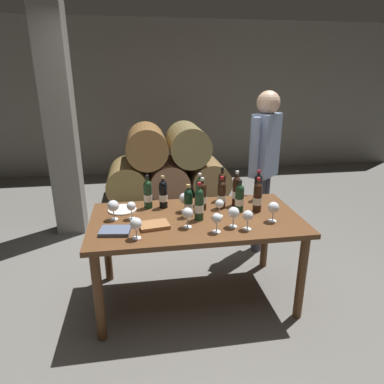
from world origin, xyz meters
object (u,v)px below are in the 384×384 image
at_px(wine_bottle_1, 240,198).
at_px(wine_glass_5, 136,224).
at_px(wine_bottle_5, 202,196).
at_px(sommelier_presenting, 264,158).
at_px(wine_glass_8, 131,207).
at_px(tasting_notebook, 115,231).
at_px(wine_glass_7, 185,199).
at_px(wine_bottle_10, 200,191).
at_px(wine_glass_1, 217,219).
at_px(wine_bottle_9, 222,195).
at_px(wine_glass_3, 188,214).
at_px(wine_glass_6, 219,204).
at_px(serving_plate, 122,210).
at_px(dining_table, 196,228).
at_px(wine_bottle_6, 222,186).
at_px(wine_glass_2, 273,208).
at_px(leather_ledger, 154,225).
at_px(wine_bottle_11, 199,204).
at_px(wine_glass_4, 248,216).
at_px(wine_bottle_4, 258,197).
at_px(wine_bottle_8, 188,203).
at_px(wine_bottle_3, 163,194).
at_px(wine_bottle_0, 148,194).
at_px(wine_glass_9, 234,213).
at_px(wine_bottle_2, 258,187).
at_px(wine_glass_0, 113,206).
at_px(wine_bottle_7, 236,191).

height_order(wine_bottle_1, wine_glass_5, wine_bottle_1).
xyz_separation_m(wine_bottle_5, sommelier_presenting, (0.76, 0.59, 0.16)).
distance_m(wine_glass_8, tasting_notebook, 0.28).
height_order(wine_glass_7, sommelier_presenting, sommelier_presenting).
distance_m(wine_bottle_10, wine_glass_1, 0.56).
relative_size(wine_bottle_9, wine_bottle_10, 0.98).
xyz_separation_m(wine_glass_3, wine_glass_6, (0.29, 0.17, -0.01)).
relative_size(wine_glass_3, wine_glass_7, 0.97).
bearing_deg(serving_plate, wine_glass_7, -11.08).
distance_m(dining_table, wine_bottle_9, 0.37).
bearing_deg(wine_glass_7, wine_bottle_6, 29.62).
height_order(wine_glass_1, tasting_notebook, wine_glass_1).
height_order(wine_glass_2, sommelier_presenting, sommelier_presenting).
relative_size(wine_glass_6, leather_ledger, 0.67).
bearing_deg(wine_bottle_1, wine_bottle_5, 162.71).
height_order(wine_glass_7, serving_plate, wine_glass_7).
bearing_deg(wine_bottle_1, wine_glass_6, -158.47).
distance_m(wine_glass_2, wine_glass_8, 1.12).
height_order(wine_bottle_11, wine_glass_4, wine_bottle_11).
xyz_separation_m(wine_bottle_4, wine_glass_2, (0.05, -0.22, -0.02)).
height_order(wine_bottle_8, wine_glass_7, wine_bottle_8).
bearing_deg(wine_glass_1, sommelier_presenting, 54.56).
distance_m(dining_table, wine_glass_2, 0.64).
bearing_deg(wine_glass_7, wine_glass_6, -29.39).
relative_size(wine_bottle_6, wine_glass_4, 2.06).
bearing_deg(wine_bottle_1, wine_bottle_9, 141.99).
xyz_separation_m(wine_bottle_3, wine_glass_3, (0.15, -0.43, -0.01)).
bearing_deg(wine_bottle_5, tasting_notebook, -154.38).
bearing_deg(wine_bottle_0, wine_glass_9, -38.47).
bearing_deg(wine_glass_1, leather_ledger, 160.37).
bearing_deg(wine_glass_8, wine_bottle_2, 12.74).
xyz_separation_m(wine_bottle_11, leather_ledger, (-0.36, -0.08, -0.12)).
distance_m(wine_glass_0, wine_glass_8, 0.14).
height_order(wine_bottle_4, wine_bottle_10, wine_bottle_4).
relative_size(wine_bottle_2, wine_bottle_8, 1.04).
bearing_deg(wine_bottle_1, wine_bottle_7, 84.04).
bearing_deg(wine_bottle_0, wine_glass_5, -100.32).
bearing_deg(wine_bottle_2, wine_bottle_6, 172.56).
xyz_separation_m(wine_bottle_6, wine_glass_5, (-0.78, -0.65, -0.02)).
bearing_deg(wine_glass_2, wine_bottle_1, 130.71).
distance_m(wine_bottle_10, wine_glass_4, 0.61).
bearing_deg(tasting_notebook, wine_bottle_0, 68.39).
distance_m(wine_bottle_9, wine_glass_5, 0.87).
bearing_deg(dining_table, wine_glass_9, -41.39).
bearing_deg(wine_bottle_6, wine_glass_7, -150.38).
height_order(wine_glass_2, serving_plate, wine_glass_2).
bearing_deg(wine_bottle_10, wine_bottle_6, 20.23).
bearing_deg(wine_glass_5, tasting_notebook, 143.05).
bearing_deg(tasting_notebook, wine_bottle_5, 33.61).
xyz_separation_m(wine_glass_2, wine_glass_6, (-0.39, 0.16, -0.01)).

